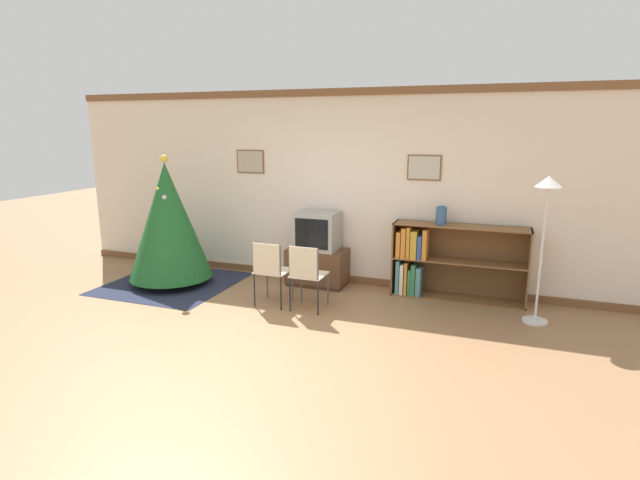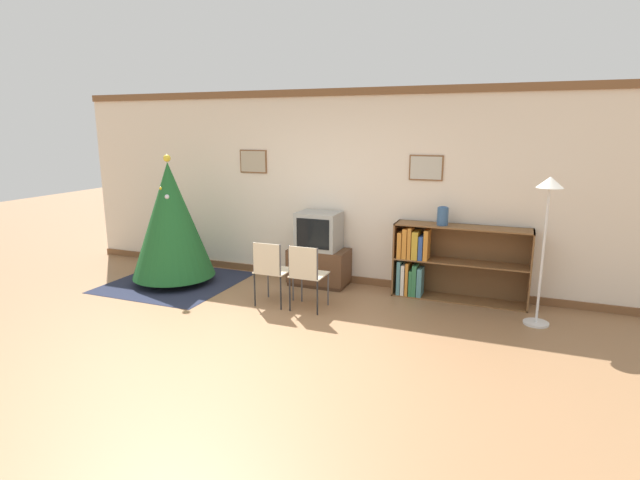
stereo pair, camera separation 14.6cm
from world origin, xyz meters
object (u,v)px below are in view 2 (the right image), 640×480
christmas_tree (171,220)px  standing_lamp (547,213)px  tv_console (319,267)px  folding_chair_right (306,273)px  folding_chair_left (271,269)px  vase (443,216)px  bookshelf (437,261)px  television (319,231)px

christmas_tree → standing_lamp: 4.83m
tv_console → folding_chair_right: folding_chair_right is taller
folding_chair_left → vase: size_ratio=3.46×
tv_console → bookshelf: (1.62, 0.07, 0.23)m
standing_lamp → bookshelf: bearing=156.7°
folding_chair_left → standing_lamp: 3.23m
folding_chair_left → standing_lamp: (3.08, 0.56, 0.81)m
folding_chair_right → bookshelf: 1.76m
tv_console → standing_lamp: (2.84, -0.45, 1.03)m
tv_console → standing_lamp: standing_lamp is taller
christmas_tree → television: size_ratio=3.15×
television → folding_chair_left: bearing=-103.4°
christmas_tree → folding_chair_left: 1.81m
bookshelf → vase: vase is taller
television → standing_lamp: 2.92m
bookshelf → standing_lamp: size_ratio=1.01×
christmas_tree → folding_chair_right: (2.21, -0.34, -0.44)m
bookshelf → standing_lamp: (1.21, -0.52, 0.80)m
christmas_tree → folding_chair_right: 2.28m
folding_chair_left → folding_chair_right: size_ratio=1.00×
vase → standing_lamp: bearing=-22.8°
tv_console → vase: size_ratio=3.48×
bookshelf → standing_lamp: bearing=-23.3°
bookshelf → christmas_tree: bearing=-168.2°
christmas_tree → folding_chair_left: bearing=-11.0°
tv_console → television: (0.00, -0.00, 0.52)m
vase → christmas_tree: bearing=-168.8°
standing_lamp → television: bearing=171.0°
folding_chair_right → folding_chair_left: bearing=180.0°
television → standing_lamp: standing_lamp is taller
television → christmas_tree: bearing=-161.1°
vase → bookshelf: bearing=145.7°
television → folding_chair_right: (0.24, -1.01, -0.31)m
tv_console → bookshelf: size_ratio=0.49×
folding_chair_left → vase: bearing=28.9°
standing_lamp → christmas_tree: bearing=-177.3°
christmas_tree → bookshelf: (3.59, 0.75, -0.42)m
tv_console → folding_chair_right: bearing=-76.7°
christmas_tree → television: christmas_tree is taller
christmas_tree → standing_lamp: christmas_tree is taller
christmas_tree → vase: size_ratio=7.67×
folding_chair_right → standing_lamp: bearing=12.2°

